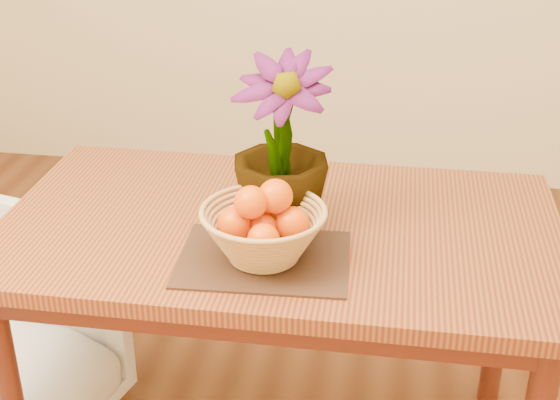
# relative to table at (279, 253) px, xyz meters

# --- Properties ---
(table) EXTENTS (1.40, 0.80, 0.75)m
(table) POSITION_rel_table_xyz_m (0.00, 0.00, 0.00)
(table) COLOR brown
(table) RESTS_ON floor
(placemat) EXTENTS (0.40, 0.31, 0.01)m
(placemat) POSITION_rel_table_xyz_m (-0.01, -0.18, 0.09)
(placemat) COLOR #381D14
(placemat) RESTS_ON table
(wicker_basket) EXTENTS (0.29, 0.29, 0.12)m
(wicker_basket) POSITION_rel_table_xyz_m (-0.01, -0.18, 0.15)
(wicker_basket) COLOR tan
(wicker_basket) RESTS_ON placemat
(orange_pile) EXTENTS (0.21, 0.20, 0.14)m
(orange_pile) POSITION_rel_table_xyz_m (-0.01, -0.18, 0.20)
(orange_pile) COLOR #D64503
(orange_pile) RESTS_ON wicker_basket
(potted_plant) EXTENTS (0.26, 0.26, 0.43)m
(potted_plant) POSITION_rel_table_xyz_m (0.00, -0.00, 0.30)
(potted_plant) COLOR #224E16
(potted_plant) RESTS_ON table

